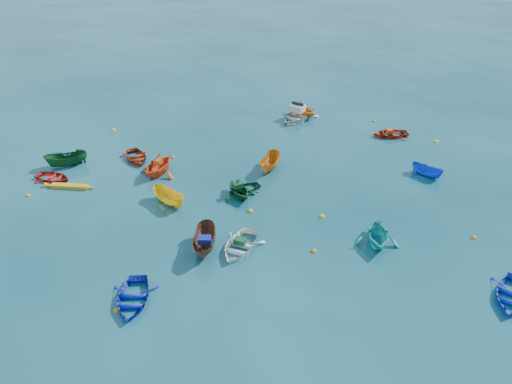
# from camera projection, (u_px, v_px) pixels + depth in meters

# --- Properties ---
(ground) EXTENTS (160.00, 160.00, 0.00)m
(ground) POSITION_uv_depth(u_px,v_px,m) (249.00, 241.00, 29.91)
(ground) COLOR #093743
(ground) RESTS_ON ground
(dinghy_blue_sw) EXTENTS (2.80, 3.62, 0.69)m
(dinghy_blue_sw) POSITION_uv_depth(u_px,v_px,m) (133.00, 302.00, 25.47)
(dinghy_blue_sw) COLOR #0E21B8
(dinghy_blue_sw) RESTS_ON ground
(dinghy_white_near) EXTENTS (3.35, 3.97, 0.70)m
(dinghy_white_near) POSITION_uv_depth(u_px,v_px,m) (240.00, 249.00, 29.23)
(dinghy_white_near) COLOR white
(dinghy_white_near) RESTS_ON ground
(sampan_brown_mid) EXTENTS (1.46, 3.45, 1.31)m
(sampan_brown_mid) POSITION_uv_depth(u_px,v_px,m) (206.00, 250.00, 29.16)
(sampan_brown_mid) COLOR brown
(sampan_brown_mid) RESTS_ON ground
(dinghy_blue_se) EXTENTS (3.74, 4.16, 0.71)m
(dinghy_blue_se) POSITION_uv_depth(u_px,v_px,m) (511.00, 299.00, 25.66)
(dinghy_blue_se) COLOR #0F2EC3
(dinghy_blue_se) RESTS_ON ground
(dinghy_orange_w) EXTENTS (3.74, 4.02, 1.72)m
(dinghy_orange_w) POSITION_uv_depth(u_px,v_px,m) (159.00, 174.00, 36.98)
(dinghy_orange_w) COLOR #F14616
(dinghy_orange_w) RESTS_ON ground
(sampan_yellow_mid) EXTENTS (3.01, 2.78, 1.15)m
(sampan_yellow_mid) POSITION_uv_depth(u_px,v_px,m) (170.00, 204.00, 33.45)
(sampan_yellow_mid) COLOR yellow
(sampan_yellow_mid) RESTS_ON ground
(dinghy_green_e) EXTENTS (2.93, 2.75, 0.49)m
(dinghy_green_e) POSITION_uv_depth(u_px,v_px,m) (244.00, 190.00, 34.94)
(dinghy_green_e) COLOR #104826
(dinghy_green_e) RESTS_ON ground
(dinghy_cyan_se) EXTENTS (2.64, 3.06, 1.60)m
(dinghy_cyan_se) POSITION_uv_depth(u_px,v_px,m) (376.00, 243.00, 29.74)
(dinghy_cyan_se) COLOR #1CAEAC
(dinghy_cyan_se) RESTS_ON ground
(dinghy_red_nw) EXTENTS (3.09, 2.53, 0.56)m
(dinghy_red_nw) POSITION_uv_depth(u_px,v_px,m) (53.00, 180.00, 36.21)
(dinghy_red_nw) COLOR red
(dinghy_red_nw) RESTS_ON ground
(sampan_orange_n) EXTENTS (1.88, 3.28, 1.19)m
(sampan_orange_n) POSITION_uv_depth(u_px,v_px,m) (270.00, 169.00, 37.61)
(sampan_orange_n) COLOR orange
(sampan_orange_n) RESTS_ON ground
(dinghy_green_n) EXTENTS (3.32, 3.44, 1.39)m
(dinghy_green_n) POSITION_uv_depth(u_px,v_px,m) (239.00, 196.00, 34.24)
(dinghy_green_n) COLOR #114D23
(dinghy_green_n) RESTS_ON ground
(dinghy_red_ne) EXTENTS (3.41, 2.71, 0.63)m
(dinghy_red_ne) POSITION_uv_depth(u_px,v_px,m) (390.00, 136.00, 42.66)
(dinghy_red_ne) COLOR #B0280E
(dinghy_red_ne) RESTS_ON ground
(sampan_blue_far) EXTENTS (2.45, 2.20, 0.93)m
(sampan_blue_far) POSITION_uv_depth(u_px,v_px,m) (426.00, 176.00, 36.74)
(sampan_blue_far) COLOR blue
(sampan_blue_far) RESTS_ON ground
(dinghy_red_far) EXTENTS (3.49, 3.76, 0.64)m
(dinghy_red_far) POSITION_uv_depth(u_px,v_px,m) (137.00, 160.00, 38.92)
(dinghy_red_far) COLOR #9D270D
(dinghy_red_far) RESTS_ON ground
(dinghy_orange_far) EXTENTS (3.95, 3.89, 1.57)m
(dinghy_orange_far) POSITION_uv_depth(u_px,v_px,m) (302.00, 116.00, 46.37)
(dinghy_orange_far) COLOR orange
(dinghy_orange_far) RESTS_ON ground
(sampan_green_far) EXTENTS (3.33, 2.38, 1.21)m
(sampan_green_far) POSITION_uv_depth(u_px,v_px,m) (68.00, 166.00, 38.05)
(sampan_green_far) COLOR #114A20
(sampan_green_far) RESTS_ON ground
(kayak_yellow) EXTENTS (3.35, 0.53, 0.32)m
(kayak_yellow) POSITION_uv_depth(u_px,v_px,m) (70.00, 188.00, 35.24)
(kayak_yellow) COLOR gold
(kayak_yellow) RESTS_ON ground
(motorboat_white) EXTENTS (4.79, 5.28, 1.50)m
(motorboat_white) POSITION_uv_depth(u_px,v_px,m) (297.00, 119.00, 45.86)
(motorboat_white) COLOR silver
(motorboat_white) RESTS_ON ground
(tarp_green_a) EXTENTS (0.80, 0.70, 0.33)m
(tarp_green_a) POSITION_uv_depth(u_px,v_px,m) (240.00, 241.00, 29.04)
(tarp_green_a) COLOR #134F24
(tarp_green_a) RESTS_ON dinghy_white_near
(tarp_blue_a) EXTENTS (0.77, 0.60, 0.36)m
(tarp_blue_a) POSITION_uv_depth(u_px,v_px,m) (205.00, 240.00, 28.60)
(tarp_blue_a) COLOR navy
(tarp_blue_a) RESTS_ON sampan_brown_mid
(tarp_orange_a) EXTENTS (0.68, 0.60, 0.28)m
(tarp_orange_a) POSITION_uv_depth(u_px,v_px,m) (158.00, 161.00, 36.50)
(tarp_orange_a) COLOR #D45A15
(tarp_orange_a) RESTS_ON dinghy_orange_w
(tarp_green_b) EXTENTS (0.87, 0.82, 0.34)m
(tarp_green_b) POSITION_uv_depth(u_px,v_px,m) (238.00, 185.00, 33.87)
(tarp_green_b) COLOR #124826
(tarp_green_b) RESTS_ON dinghy_green_n
(tarp_orange_b) EXTENTS (0.59, 0.72, 0.31)m
(tarp_orange_b) POSITION_uv_depth(u_px,v_px,m) (389.00, 131.00, 42.41)
(tarp_orange_b) COLOR #D14315
(tarp_orange_b) RESTS_ON dinghy_red_ne
(buoy_or_a) EXTENTS (0.36, 0.36, 0.36)m
(buoy_or_a) POSITION_uv_depth(u_px,v_px,m) (117.00, 311.00, 24.92)
(buoy_or_a) COLOR orange
(buoy_or_a) RESTS_ON ground
(buoy_ye_a) EXTENTS (0.36, 0.36, 0.36)m
(buoy_ye_a) POSITION_uv_depth(u_px,v_px,m) (250.00, 211.00, 32.63)
(buoy_ye_a) COLOR gold
(buoy_ye_a) RESTS_ON ground
(buoy_or_b) EXTENTS (0.34, 0.34, 0.34)m
(buoy_or_b) POSITION_uv_depth(u_px,v_px,m) (314.00, 252.00, 29.01)
(buoy_or_b) COLOR orange
(buoy_or_b) RESTS_ON ground
(buoy_ye_b) EXTENTS (0.32, 0.32, 0.32)m
(buoy_ye_b) POSITION_uv_depth(u_px,v_px,m) (28.00, 196.00, 34.30)
(buoy_ye_b) COLOR gold
(buoy_ye_b) RESTS_ON ground
(buoy_or_c) EXTENTS (0.31, 0.31, 0.31)m
(buoy_or_c) POSITION_uv_depth(u_px,v_px,m) (173.00, 158.00, 39.19)
(buoy_or_c) COLOR orange
(buoy_or_c) RESTS_ON ground
(buoy_ye_c) EXTENTS (0.39, 0.39, 0.39)m
(buoy_ye_c) POSITION_uv_depth(u_px,v_px,m) (322.00, 217.00, 32.09)
(buoy_ye_c) COLOR yellow
(buoy_ye_c) RESTS_ON ground
(buoy_or_d) EXTENTS (0.32, 0.32, 0.32)m
(buoy_or_d) POSITION_uv_depth(u_px,v_px,m) (474.00, 238.00, 30.14)
(buoy_or_d) COLOR orange
(buoy_or_d) RESTS_ON ground
(buoy_ye_d) EXTENTS (0.37, 0.37, 0.37)m
(buoy_ye_d) POSITION_uv_depth(u_px,v_px,m) (113.00, 130.00, 43.65)
(buoy_ye_d) COLOR yellow
(buoy_ye_d) RESTS_ON ground
(buoy_or_e) EXTENTS (0.33, 0.33, 0.33)m
(buoy_or_e) POSITION_uv_depth(u_px,v_px,m) (374.00, 121.00, 45.35)
(buoy_or_e) COLOR orange
(buoy_or_e) RESTS_ON ground
(buoy_ye_e) EXTENTS (0.38, 0.38, 0.38)m
(buoy_ye_e) POSITION_uv_depth(u_px,v_px,m) (436.00, 142.00, 41.62)
(buoy_ye_e) COLOR yellow
(buoy_ye_e) RESTS_ON ground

